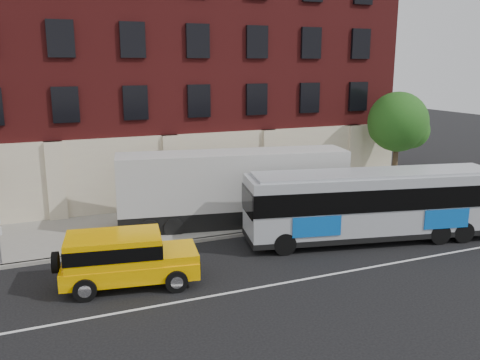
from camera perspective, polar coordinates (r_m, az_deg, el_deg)
name	(u,v)px	position (r m, az deg, el deg)	size (l,w,h in m)	color
ground	(259,294)	(18.32, 2.11, -12.75)	(120.00, 120.00, 0.00)	black
sidewalk	(186,221)	(26.18, -6.11, -4.62)	(60.00, 6.00, 0.15)	gray
kerb	(205,239)	(23.46, -4.02, -6.68)	(60.00, 0.25, 0.15)	gray
lane_line	(253,289)	(18.73, 1.46, -12.13)	(60.00, 0.12, 0.01)	silver
building	(147,70)	(32.66, -10.48, 12.10)	(30.00, 12.10, 15.00)	#5D1616
street_tree	(398,124)	(32.09, 17.42, 6.02)	(3.60, 3.60, 6.20)	#36271B
city_bus	(374,203)	(23.85, 14.86, -2.47)	(12.05, 4.88, 3.23)	#A0A4A9
yellow_suv	(123,256)	(19.04, -13.02, -8.37)	(5.28, 2.86, 1.97)	#FFB400
shipping_container	(234,190)	(25.07, -0.72, -1.10)	(11.51, 4.22, 3.76)	black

